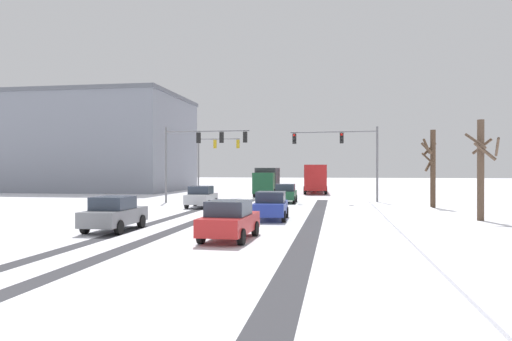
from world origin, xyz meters
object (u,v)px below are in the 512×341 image
Objects in this scene: car_silver_second at (201,197)px; bare_tree_sidewalk_far at (432,166)px; car_grey_fourth at (114,213)px; bus_oncoming at (315,176)px; traffic_signal_near_left at (199,146)px; traffic_signal_near_right at (346,148)px; box_truck_delivery at (267,181)px; car_red_fifth at (229,220)px; bare_tree_sidewalk_mid at (481,167)px; traffic_signal_far_left at (213,153)px; car_blue_third at (271,206)px; office_building_far_left_block at (80,144)px; car_dark_green_lead at (286,193)px.

bare_tree_sidewalk_far is (17.17, 2.47, 2.34)m from car_silver_second.
bus_oncoming is (7.85, 37.85, 1.18)m from car_grey_fourth.
traffic_signal_near_right is at bearing 10.44° from traffic_signal_near_left.
box_truck_delivery is (4.15, 11.78, -3.20)m from traffic_signal_near_left.
car_silver_second is at bearing -171.80° from bare_tree_sidewalk_far.
traffic_signal_near_left is 1.80× the size of car_red_fifth.
bare_tree_sidewalk_mid reaches higher than car_silver_second.
traffic_signal_near_left is at bearing -81.85° from traffic_signal_far_left.
traffic_signal_near_right is 15.08m from bare_tree_sidewalk_mid.
car_grey_fourth is 38.67m from bus_oncoming.
car_red_fifth is 0.56× the size of box_truck_delivery.
car_red_fifth is (7.15, -20.34, -4.02)m from traffic_signal_near_left.
traffic_signal_far_left is 0.59× the size of bus_oncoming.
bare_tree_sidewalk_far reaches higher than car_blue_third.
traffic_signal_near_left is at bearing 108.15° from car_silver_second.
traffic_signal_near_left is 0.27× the size of office_building_far_left_block.
office_building_far_left_block reaches higher than bus_oncoming.
traffic_signal_near_right is at bearing 31.22° from car_silver_second.
car_grey_fourth is at bearing -95.65° from box_truck_delivery.
car_grey_fourth is 0.15× the size of office_building_far_left_block.
office_building_far_left_block reaches higher than car_dark_green_lead.
traffic_signal_near_left is 1.01× the size of box_truck_delivery.
traffic_signal_near_left is at bearing -169.56° from traffic_signal_near_right.
car_grey_fourth is (-6.65, -6.02, 0.00)m from car_blue_third.
box_truck_delivery is (2.98, 30.15, 0.82)m from car_grey_fourth.
bus_oncoming is at bearing 41.33° from traffic_signal_far_left.
traffic_signal_far_left is 23.47m from bare_tree_sidewalk_far.
box_truck_delivery is at bearing 106.75° from car_dark_green_lead.
traffic_signal_near_right is 12.51m from traffic_signal_near_left.
bus_oncoming is at bearing 65.16° from traffic_signal_near_left.
bus_oncoming is (1.79, 17.91, 1.18)m from car_dark_green_lead.
traffic_signal_far_left reaches higher than car_dark_green_lead.
car_silver_second is (-5.80, -5.89, 0.00)m from car_dark_green_lead.
car_silver_second is 0.71× the size of bare_tree_sidewalk_far.
car_red_fifth is 21.86m from bare_tree_sidewalk_far.
bus_oncoming is (1.86, 39.81, 1.18)m from car_red_fifth.
office_building_far_left_block is at bearing 132.40° from car_blue_third.
box_truck_delivery is 0.26× the size of office_building_far_left_block.
bus_oncoming reaches higher than car_grey_fourth.
traffic_signal_near_right is 1.00× the size of box_truck_delivery.
car_grey_fourth is at bearing -118.35° from traffic_signal_near_right.
office_building_far_left_block is at bearing 121.31° from car_grey_fourth.
traffic_signal_near_left reaches higher than bare_tree_sidewalk_mid.
traffic_signal_far_left is 29.83m from bare_tree_sidewalk_mid.
car_dark_green_lead is at bearing 134.79° from bare_tree_sidewalk_mid.
office_building_far_left_block is at bearing 142.82° from bare_tree_sidewalk_mid.
car_grey_fourth is 0.99× the size of car_red_fifth.
bare_tree_sidewalk_far reaches higher than car_red_fifth.
bare_tree_sidewalk_mid reaches higher than car_red_fifth.
traffic_signal_near_left reaches higher than car_red_fifth.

